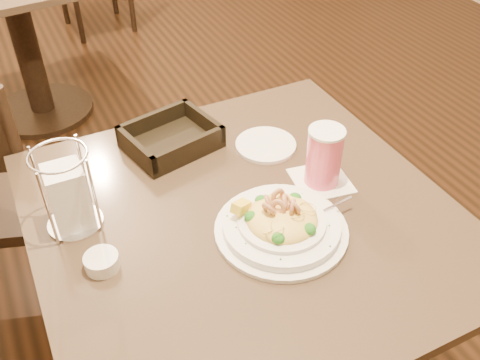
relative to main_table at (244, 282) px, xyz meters
name	(u,v)px	position (x,y,z in m)	size (l,w,h in m)	color
main_table	(244,282)	(0.00, 0.00, 0.00)	(0.90, 0.90, 0.75)	black
background_table	(19,21)	(-0.26, 1.90, 0.00)	(1.00, 1.00, 0.75)	black
pasta_bowl	(281,223)	(0.04, -0.09, 0.26)	(0.32, 0.28, 0.09)	white
drink_glass	(324,157)	(0.21, 0.02, 0.31)	(0.15, 0.15, 0.15)	white
bread_basket	(171,139)	(-0.05, 0.31, 0.26)	(0.25, 0.22, 0.06)	black
napkin_caddy	(68,195)	(-0.34, 0.13, 0.32)	(0.12, 0.12, 0.19)	silver
side_plate	(266,145)	(0.16, 0.20, 0.24)	(0.16, 0.16, 0.01)	white
butter_ramekin	(102,262)	(-0.32, -0.02, 0.25)	(0.07, 0.07, 0.03)	white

